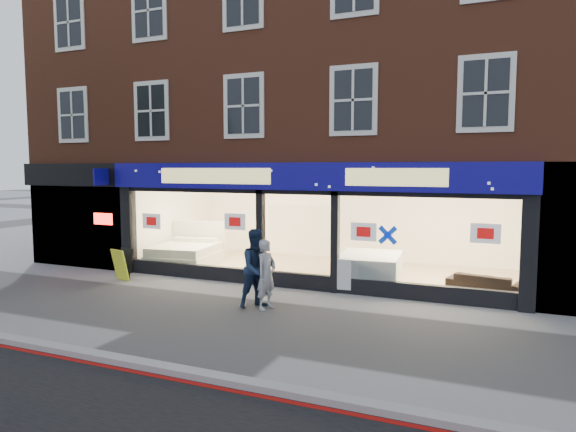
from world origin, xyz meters
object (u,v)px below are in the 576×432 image
Objects in this scene: pedestrian_grey at (266,274)px; sofa at (485,284)px; display_bed at (187,253)px; pedestrian_blue at (258,268)px; mattress_stack at (370,269)px; a_board at (123,264)px.

sofa is at bearing -44.41° from pedestrian_grey.
pedestrian_blue is at bearing -46.66° from display_bed.
mattress_stack is 3.45m from pedestrian_grey.
sofa is 1.92× the size of a_board.
display_bed is 6.04m from mattress_stack.
mattress_stack is 2.33× the size of a_board.
mattress_stack is 3.54m from pedestrian_blue.
pedestrian_grey is 0.27m from pedestrian_blue.
display_bed reaches higher than sofa.
pedestrian_blue is at bearing -121.87° from mattress_stack.
a_board is 0.57× the size of pedestrian_grey.
display_bed is at bearing 9.89° from sofa.
pedestrian_grey is at bearing -45.48° from display_bed.
pedestrian_blue is at bearing 91.61° from pedestrian_grey.
display_bed is 1.44× the size of sofa.
mattress_stack is at bearing 10.69° from sofa.
pedestrian_blue is (4.18, -3.32, 0.44)m from display_bed.
display_bed reaches higher than a_board.
a_board is 4.90m from pedestrian_blue.
sofa is (2.88, -0.10, -0.13)m from mattress_stack.
pedestrian_grey is at bearing -64.46° from pedestrian_blue.
pedestrian_blue is (4.77, -1.03, 0.45)m from a_board.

